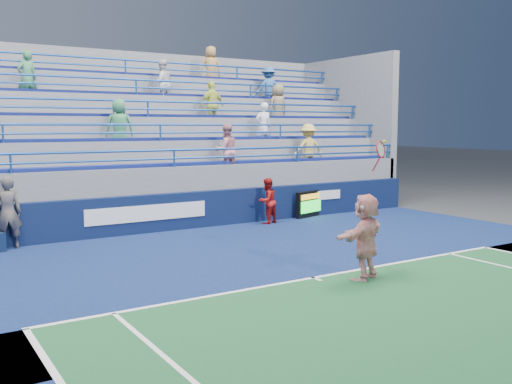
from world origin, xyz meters
TOP-DOWN VIEW (x-y plane):
  - ground at (0.00, 0.00)m, footprint 120.00×120.00m
  - sponsor_wall at (0.00, 6.50)m, footprint 18.00×0.32m
  - bleacher_stand at (0.00, 10.27)m, footprint 18.00×5.60m
  - serve_speed_board at (4.71, 6.28)m, footprint 1.27×0.49m
  - tennis_player at (0.85, -0.57)m, footprint 1.68×1.06m
  - line_judge at (-4.70, 6.24)m, footprint 0.68×0.45m
  - ball_girl at (2.79, 5.94)m, footprint 0.83×0.72m

SIDE VIEW (x-z plane):
  - ground at x=0.00m, z-range 0.00..0.00m
  - serve_speed_board at x=4.71m, z-range 0.00..0.89m
  - sponsor_wall at x=0.00m, z-range 0.00..1.10m
  - ball_girl at x=2.79m, z-range 0.00..1.44m
  - tennis_player at x=0.85m, z-range -0.52..2.26m
  - line_judge at x=-4.70m, z-range 0.00..1.84m
  - bleacher_stand at x=0.00m, z-range -1.52..4.61m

